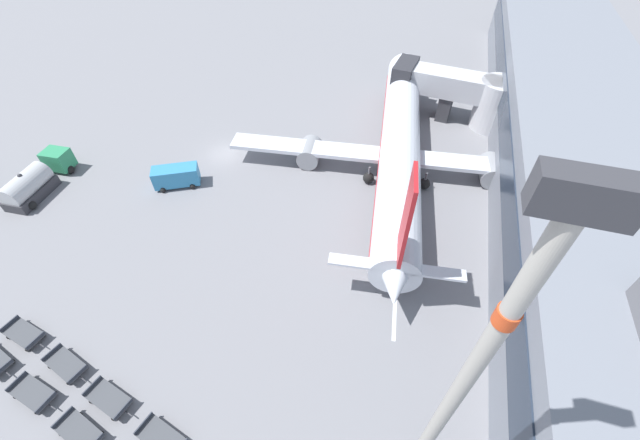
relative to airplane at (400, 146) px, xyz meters
name	(u,v)px	position (x,y,z in m)	size (l,w,h in m)	color
ground_plane	(226,154)	(-19.90, -3.15, -2.94)	(500.00, 500.00, 0.00)	gray
terminal_wing	(587,183)	(17.43, -3.24, 1.62)	(14.82, 97.34, 10.87)	gray
jet_bridge	(466,94)	(6.27, 12.53, 0.82)	(15.81, 6.57, 6.39)	silver
airplane	(400,146)	(0.00, 0.00, 0.00)	(37.60, 41.57, 12.54)	silver
fuel_tanker_primary	(35,181)	(-35.95, -14.96, -1.66)	(3.80, 8.55, 3.07)	#2D8C5B
service_van	(176,176)	(-22.28, -9.85, -1.72)	(5.04, 3.86, 2.26)	teal
baggage_dolly_row_near_col_b	(33,393)	(-19.82, -32.55, -2.46)	(3.94, 2.07, 0.92)	#424449
baggage_dolly_row_near_col_c	(79,432)	(-15.09, -33.66, -2.46)	(3.93, 2.28, 0.92)	#424449
baggage_dolly_row_mid_a_col_a	(24,334)	(-23.93, -29.16, -2.46)	(3.94, 2.08, 0.92)	#424449
baggage_dolly_row_mid_a_col_b	(66,365)	(-19.11, -30.24, -2.46)	(3.93, 2.31, 0.92)	#424449
baggage_dolly_row_mid_a_col_c	(109,399)	(-14.63, -31.37, -2.46)	(3.94, 2.19, 0.92)	#424449
baggage_dolly_row_mid_a_col_d	(162,438)	(-9.85, -32.45, -2.46)	(3.94, 2.23, 0.92)	#424449
apron_light_mast	(459,390)	(5.20, -29.84, 10.06)	(2.00, 0.70, 23.24)	#ADA89E
stand_guidance_stripe	(398,223)	(1.55, -8.71, -2.94)	(3.50, 25.43, 0.01)	white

